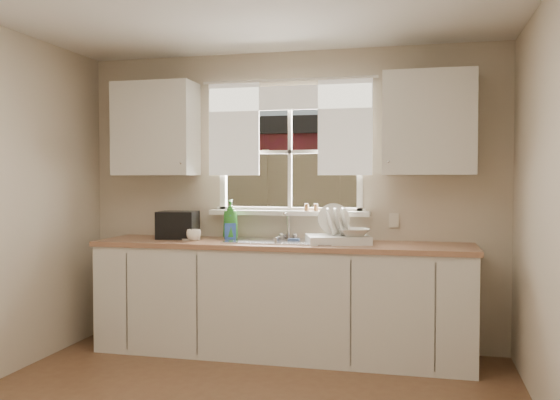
% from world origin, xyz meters
% --- Properties ---
extents(room_walls, '(3.62, 4.02, 2.50)m').
position_xyz_m(room_walls, '(0.00, -0.07, 1.24)').
color(room_walls, beige).
rests_on(room_walls, ground).
extents(window, '(1.38, 0.16, 1.06)m').
position_xyz_m(window, '(0.00, 2.00, 1.49)').
color(window, white).
rests_on(window, room_walls).
extents(curtains, '(1.50, 0.03, 0.81)m').
position_xyz_m(curtains, '(0.00, 1.95, 1.93)').
color(curtains, white).
rests_on(curtains, room_walls).
extents(base_cabinets, '(3.00, 0.62, 0.87)m').
position_xyz_m(base_cabinets, '(0.00, 1.68, 0.43)').
color(base_cabinets, silver).
rests_on(base_cabinets, ground).
extents(countertop, '(3.04, 0.65, 0.04)m').
position_xyz_m(countertop, '(0.00, 1.68, 0.89)').
color(countertop, '#A87454').
rests_on(countertop, base_cabinets).
extents(upper_cabinet_left, '(0.70, 0.33, 0.80)m').
position_xyz_m(upper_cabinet_left, '(-1.15, 1.82, 1.85)').
color(upper_cabinet_left, silver).
rests_on(upper_cabinet_left, room_walls).
extents(upper_cabinet_right, '(0.70, 0.33, 0.80)m').
position_xyz_m(upper_cabinet_right, '(1.15, 1.82, 1.85)').
color(upper_cabinet_right, silver).
rests_on(upper_cabinet_right, room_walls).
extents(wall_outlet, '(0.08, 0.01, 0.12)m').
position_xyz_m(wall_outlet, '(0.88, 1.99, 1.08)').
color(wall_outlet, beige).
rests_on(wall_outlet, room_walls).
extents(sill_jars, '(0.12, 0.04, 0.06)m').
position_xyz_m(sill_jars, '(0.20, 1.94, 1.18)').
color(sill_jars, brown).
rests_on(sill_jars, window).
extents(backyard, '(20.00, 10.00, 6.13)m').
position_xyz_m(backyard, '(0.58, 8.42, 3.46)').
color(backyard, '#335421').
rests_on(backyard, ground).
extents(sink, '(0.88, 0.52, 0.40)m').
position_xyz_m(sink, '(0.00, 1.71, 0.84)').
color(sink, '#B7B7BC').
rests_on(sink, countertop).
extents(dish_rack, '(0.56, 0.49, 0.31)m').
position_xyz_m(dish_rack, '(0.46, 1.69, 0.97)').
color(dish_rack, white).
rests_on(dish_rack, countertop).
extents(bowl, '(0.29, 0.29, 0.06)m').
position_xyz_m(bowl, '(0.59, 1.64, 1.00)').
color(bowl, beige).
rests_on(bowl, dish_rack).
extents(soap_bottle_a, '(0.13, 0.13, 0.34)m').
position_xyz_m(soap_bottle_a, '(-0.46, 1.79, 1.08)').
color(soap_bottle_a, '#2C7E29').
rests_on(soap_bottle_a, countertop).
extents(soap_bottle_b, '(0.12, 0.12, 0.21)m').
position_xyz_m(soap_bottle_b, '(-0.46, 1.77, 1.01)').
color(soap_bottle_b, '#3057B6').
rests_on(soap_bottle_b, countertop).
extents(soap_bottle_c, '(0.15, 0.15, 0.16)m').
position_xyz_m(soap_bottle_c, '(-0.86, 1.81, 0.99)').
color(soap_bottle_c, '#F2E9C7').
rests_on(soap_bottle_c, countertop).
extents(saucer, '(0.15, 0.15, 0.01)m').
position_xyz_m(saucer, '(-0.77, 1.68, 0.92)').
color(saucer, silver).
rests_on(saucer, countertop).
extents(cup, '(0.14, 0.14, 0.09)m').
position_xyz_m(cup, '(-0.72, 1.62, 0.96)').
color(cup, white).
rests_on(cup, countertop).
extents(black_appliance, '(0.35, 0.31, 0.23)m').
position_xyz_m(black_appliance, '(-0.93, 1.77, 1.03)').
color(black_appliance, black).
rests_on(black_appliance, countertop).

